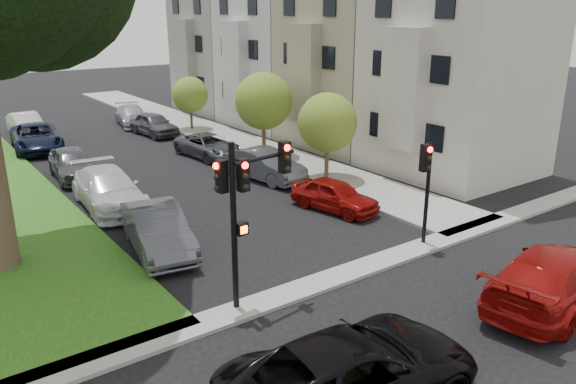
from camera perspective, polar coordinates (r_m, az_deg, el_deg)
ground at (r=16.69m, az=10.29°, el=-10.94°), size 140.00×140.00×0.00m
sidewalk_right at (r=38.98m, az=-8.39°, el=6.20°), size 3.50×44.00×0.12m
sidewalk_cross at (r=17.92m, az=5.68°, el=-8.35°), size 60.00×1.00×0.12m
house_a at (r=29.33m, az=17.13°, el=15.28°), size 7.70×7.55×15.97m
house_b at (r=34.42m, az=6.85°, el=16.25°), size 7.70×7.55×15.97m
house_c at (r=40.27m, az=-0.67°, el=16.64°), size 7.70×7.55×15.97m
house_d at (r=46.60m, az=-6.23°, el=16.75°), size 7.70×7.55×15.97m
small_tree_a at (r=26.94m, az=4.03°, el=7.04°), size 2.85×2.85×4.28m
small_tree_b at (r=31.26m, az=-2.52°, el=9.20°), size 3.16×3.16×4.75m
small_tree_c at (r=39.14m, az=-9.91°, el=9.70°), size 2.43×2.43×3.65m
traffic_signal_main at (r=14.95m, az=-4.42°, el=-0.30°), size 2.36×0.61×4.81m
traffic_signal_secondary at (r=19.69m, az=13.87°, el=1.62°), size 0.50×0.41×3.74m
car_cross_near at (r=12.44m, az=6.66°, el=-17.56°), size 5.98×3.19×1.60m
car_cross_far at (r=17.67m, az=25.36°, el=-7.77°), size 6.05×3.29×1.66m
car_parked_0 at (r=23.30m, az=4.75°, el=-0.32°), size 2.34×4.14×1.33m
car_parked_1 at (r=27.41m, az=-2.39°, el=2.77°), size 2.33×4.76×1.50m
car_parked_2 at (r=31.99m, az=-8.04°, el=4.66°), size 2.61×4.85×1.29m
car_parked_3 at (r=38.27m, az=-13.45°, el=6.72°), size 2.13×4.50×1.49m
car_parked_4 at (r=41.97m, az=-15.53°, el=7.48°), size 2.84×5.09×1.39m
car_parked_5 at (r=19.83m, az=-13.11°, el=-3.74°), size 2.51×5.06×1.60m
car_parked_6 at (r=24.71m, az=-17.77°, el=0.27°), size 2.63×5.66×1.60m
car_parked_7 at (r=29.58m, az=-21.07°, el=2.74°), size 2.19×4.65×1.54m
car_parked_8 at (r=36.39m, az=-24.20°, el=5.09°), size 3.22×5.84×1.55m
car_parked_9 at (r=40.69m, az=-25.03°, el=6.19°), size 1.71×4.62×1.51m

